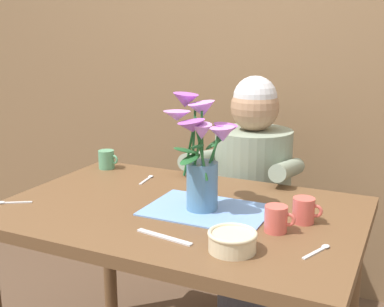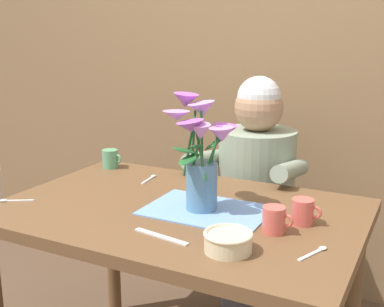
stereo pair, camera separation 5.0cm
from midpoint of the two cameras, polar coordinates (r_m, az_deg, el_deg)
wood_panel_backdrop at (r=2.53m, az=10.69°, el=12.30°), size 4.00×0.10×2.50m
dining_table at (r=1.69m, az=-0.63°, el=-9.40°), size 1.20×0.80×0.74m
seated_person at (r=2.23m, az=8.03°, el=-5.84°), size 0.45×0.47×1.14m
striped_placemat at (r=1.63m, az=2.59°, el=-6.64°), size 0.40×0.28×0.00m
flower_vase at (r=1.58m, az=1.96°, el=0.24°), size 0.26×0.24×0.38m
ceramic_bowl at (r=1.34m, az=5.33°, el=-10.12°), size 0.14×0.14×0.06m
dinner_knife at (r=1.43m, az=-2.60°, el=-9.66°), size 0.19×0.05×0.00m
tea_cup at (r=1.47m, az=10.55°, el=-7.63°), size 0.09×0.07×0.08m
ceramic_mug at (r=1.55m, az=13.74°, el=-6.61°), size 0.09×0.07×0.08m
coffee_cup at (r=2.15m, az=-8.82°, el=-0.61°), size 0.09×0.07×0.08m
spoon_0 at (r=1.39m, az=15.40°, el=-10.94°), size 0.06×0.12×0.01m
spoon_1 at (r=1.98m, az=-4.12°, el=-2.86°), size 0.03×0.12×0.01m
spoon_2 at (r=1.82m, az=-19.61°, el=-5.19°), size 0.11×0.07×0.01m
spoon_3 at (r=1.81m, az=2.05°, el=-4.51°), size 0.09×0.10×0.01m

